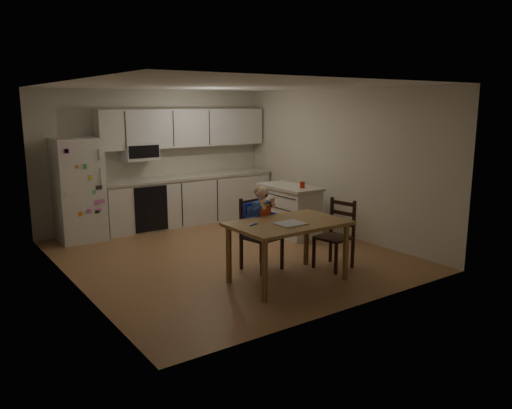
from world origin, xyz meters
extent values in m
cube|color=#946B43|center=(0.00, 0.00, -0.01)|extent=(4.50, 5.00, 0.01)
cube|color=beige|center=(0.00, 2.50, 1.25)|extent=(4.50, 0.02, 2.50)
cube|color=beige|center=(-2.25, 0.00, 1.25)|extent=(0.02, 5.00, 2.50)
cube|color=beige|center=(2.25, 0.00, 1.25)|extent=(0.02, 5.00, 2.50)
cube|color=white|center=(0.00, 0.00, 2.50)|extent=(4.50, 5.00, 0.01)
cube|color=silver|center=(-1.55, 2.15, 0.85)|extent=(0.72, 0.70, 1.70)
cube|color=silver|center=(0.53, 2.20, 0.43)|extent=(3.34, 0.60, 0.86)
cube|color=beige|center=(0.53, 2.19, 0.89)|extent=(3.37, 0.62, 0.05)
cube|color=black|center=(-0.39, 1.89, 0.43)|extent=(0.60, 0.02, 0.80)
cube|color=silver|center=(0.53, 2.33, 1.80)|extent=(3.34, 0.34, 0.70)
cube|color=silver|center=(-0.39, 2.30, 1.42)|extent=(0.60, 0.38, 0.33)
cube|color=silver|center=(1.53, 0.42, 0.41)|extent=(0.56, 1.11, 0.82)
cube|color=beige|center=(1.53, 0.42, 0.84)|extent=(0.61, 1.17, 0.05)
cylinder|color=red|center=(1.55, 0.11, 0.92)|extent=(0.09, 0.09, 0.11)
cube|color=brown|center=(0.03, -1.41, 0.76)|extent=(1.46, 0.94, 0.04)
cylinder|color=brown|center=(-0.61, -1.80, 0.37)|extent=(0.07, 0.07, 0.74)
cylinder|color=brown|center=(-0.61, -1.02, 0.37)|extent=(0.07, 0.07, 0.74)
cylinder|color=brown|center=(0.68, -1.80, 0.37)|extent=(0.07, 0.07, 0.74)
cylinder|color=brown|center=(0.68, -1.02, 0.37)|extent=(0.07, 0.07, 0.74)
cube|color=#B5B5BA|center=(-0.02, -1.51, 0.79)|extent=(0.34, 0.30, 0.01)
cylinder|color=#1F2FB7|center=(-0.44, -1.31, 0.79)|extent=(0.12, 0.06, 0.02)
cube|color=black|center=(0.03, -0.84, 0.45)|extent=(0.51, 0.51, 0.03)
cube|color=black|center=(-0.13, -1.07, 0.22)|extent=(0.04, 0.04, 0.44)
cube|color=black|center=(-0.20, -0.68, 0.22)|extent=(0.04, 0.04, 0.44)
cube|color=black|center=(0.26, -1.00, 0.22)|extent=(0.04, 0.04, 0.44)
cube|color=black|center=(0.19, -0.61, 0.22)|extent=(0.04, 0.04, 0.44)
cube|color=black|center=(0.00, -0.65, 0.73)|extent=(0.44, 0.11, 0.52)
cube|color=#1F2FB7|center=(0.03, -0.84, 0.52)|extent=(0.45, 0.42, 0.10)
cube|color=#1F2FB7|center=(0.01, -0.70, 0.75)|extent=(0.40, 0.13, 0.35)
cube|color=#5D93DB|center=(0.04, -0.86, 0.58)|extent=(0.35, 0.32, 0.02)
cube|color=#204F97|center=(0.03, -0.83, 0.82)|extent=(0.25, 0.18, 0.27)
cube|color=red|center=(0.04, -0.90, 0.81)|extent=(0.20, 0.05, 0.21)
sphere|color=beige|center=(0.03, -0.84, 1.07)|extent=(0.21, 0.21, 0.18)
ellipsoid|color=olive|center=(0.03, -0.84, 1.09)|extent=(0.20, 0.19, 0.15)
cube|color=black|center=(0.88, -1.36, 0.43)|extent=(0.48, 0.48, 0.03)
cube|color=black|center=(0.66, -1.20, 0.21)|extent=(0.04, 0.04, 0.42)
cube|color=black|center=(1.04, -1.14, 0.21)|extent=(0.04, 0.04, 0.42)
cube|color=black|center=(0.72, -1.58, 0.21)|extent=(0.04, 0.04, 0.42)
cube|color=black|center=(1.10, -1.52, 0.21)|extent=(0.04, 0.04, 0.42)
cube|color=black|center=(1.07, -1.33, 0.70)|extent=(0.10, 0.42, 0.50)
camera|label=1|loc=(-3.82, -6.18, 2.24)|focal=35.00mm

